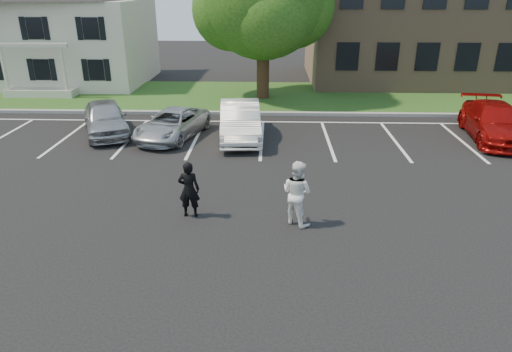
{
  "coord_description": "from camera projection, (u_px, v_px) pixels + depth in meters",
  "views": [
    {
      "loc": [
        0.4,
        -10.42,
        6.04
      ],
      "look_at": [
        0.0,
        1.0,
        1.25
      ],
      "focal_mm": 32.0,
      "sensor_mm": 36.0,
      "label": 1
    }
  ],
  "objects": [
    {
      "name": "car_white_sedan",
      "position": [
        240.0,
        121.0,
        19.2
      ],
      "size": [
        2.01,
        4.77,
        1.53
      ],
      "primitive_type": "imported",
      "rotation": [
        0.0,
        0.0,
        0.09
      ],
      "color": "silver",
      "rests_on": "ground"
    },
    {
      "name": "man_black_suit",
      "position": [
        189.0,
        189.0,
        12.63
      ],
      "size": [
        0.6,
        0.39,
        1.63
      ],
      "primitive_type": "imported",
      "rotation": [
        0.0,
        0.0,
        3.13
      ],
      "color": "black",
      "rests_on": "ground"
    },
    {
      "name": "office_building",
      "position": [
        478.0,
        16.0,
        30.17
      ],
      "size": [
        22.4,
        10.4,
        8.3
      ],
      "color": "#8F6F53",
      "rests_on": "ground"
    },
    {
      "name": "car_red_compact",
      "position": [
        495.0,
        122.0,
        19.15
      ],
      "size": [
        2.68,
        5.26,
        1.46
      ],
      "primitive_type": "imported",
      "rotation": [
        0.0,
        0.0,
        -0.13
      ],
      "color": "#930A08",
      "rests_on": "ground"
    },
    {
      "name": "car_silver_west",
      "position": [
        105.0,
        118.0,
        19.76
      ],
      "size": [
        3.27,
        4.58,
        1.45
      ],
      "primitive_type": "imported",
      "rotation": [
        0.0,
        0.0,
        0.41
      ],
      "color": "#A7A8AC",
      "rests_on": "ground"
    },
    {
      "name": "car_silver_minivan",
      "position": [
        172.0,
        124.0,
        19.37
      ],
      "size": [
        3.04,
        4.63,
        1.18
      ],
      "primitive_type": "imported",
      "rotation": [
        0.0,
        0.0,
        -0.27
      ],
      "color": "#AFB1B7",
      "rests_on": "ground"
    },
    {
      "name": "ground_plane",
      "position": [
        255.0,
        235.0,
        11.95
      ],
      "size": [
        90.0,
        90.0,
        0.0
      ],
      "primitive_type": "plane",
      "color": "black",
      "rests_on": "ground"
    },
    {
      "name": "house",
      "position": [
        64.0,
        22.0,
        29.3
      ],
      "size": [
        10.3,
        9.22,
        7.6
      ],
      "color": "beige",
      "rests_on": "ground"
    },
    {
      "name": "grass_strip",
      "position": [
        265.0,
        96.0,
        26.68
      ],
      "size": [
        44.0,
        8.0,
        0.08
      ],
      "primitive_type": "cube",
      "color": "#214115",
      "rests_on": "ground"
    },
    {
      "name": "stall_lines",
      "position": [
        294.0,
        133.0,
        20.16
      ],
      "size": [
        34.0,
        5.36,
        0.01
      ],
      "color": "silver",
      "rests_on": "ground"
    },
    {
      "name": "man_white_shirt",
      "position": [
        297.0,
        193.0,
        12.21
      ],
      "size": [
        1.11,
        1.09,
        1.81
      ],
      "primitive_type": "imported",
      "rotation": [
        0.0,
        0.0,
        2.45
      ],
      "color": "white",
      "rests_on": "ground"
    },
    {
      "name": "curb",
      "position": [
        264.0,
        113.0,
        22.98
      ],
      "size": [
        40.0,
        0.3,
        0.15
      ],
      "primitive_type": "cube",
      "color": "gray",
      "rests_on": "ground"
    }
  ]
}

